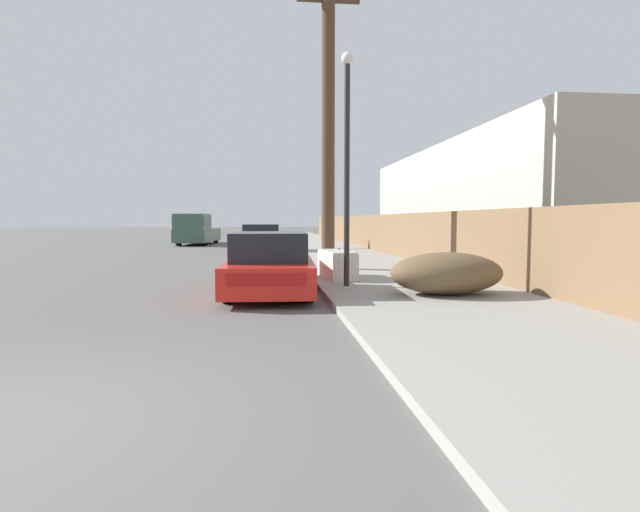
{
  "coord_description": "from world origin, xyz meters",
  "views": [
    {
      "loc": [
        2.03,
        -3.65,
        1.54
      ],
      "look_at": [
        3.95,
        13.46,
        0.3
      ],
      "focal_mm": 28.0,
      "sensor_mm": 36.0,
      "label": 1
    }
  ],
  "objects": [
    {
      "name": "sidewalk_curb",
      "position": [
        5.3,
        23.5,
        0.06
      ],
      "size": [
        4.2,
        63.0,
        0.12
      ],
      "primitive_type": "cube",
      "color": "gray",
      "rests_on": "ground"
    },
    {
      "name": "discarded_fridge",
      "position": [
        3.81,
        8.48,
        0.46
      ],
      "size": [
        0.8,
        1.7,
        0.7
      ],
      "rotation": [
        0.0,
        0.0,
        0.11
      ],
      "color": "silver",
      "rests_on": "sidewalk_curb"
    },
    {
      "name": "parked_sports_car_red",
      "position": [
        2.16,
        6.89,
        0.59
      ],
      "size": [
        1.93,
        4.51,
        1.29
      ],
      "rotation": [
        0.0,
        0.0,
        -0.05
      ],
      "color": "red",
      "rests_on": "ground"
    },
    {
      "name": "car_parked_mid",
      "position": [
        1.87,
        20.14,
        0.63
      ],
      "size": [
        1.9,
        4.05,
        1.35
      ],
      "rotation": [
        0.0,
        0.0,
        0.0
      ],
      "color": "#2D478C",
      "rests_on": "ground"
    },
    {
      "name": "pickup_truck",
      "position": [
        -2.21,
        28.18,
        0.95
      ],
      "size": [
        2.36,
        5.86,
        1.92
      ],
      "rotation": [
        0.0,
        0.0,
        3.06
      ],
      "color": "#385647",
      "rests_on": "ground"
    },
    {
      "name": "utility_pole",
      "position": [
        3.89,
        10.84,
        4.44
      ],
      "size": [
        1.8,
        0.38,
        8.49
      ],
      "color": "#4C3826",
      "rests_on": "sidewalk_curb"
    },
    {
      "name": "street_lamp",
      "position": [
        3.79,
        6.94,
        2.97
      ],
      "size": [
        0.26,
        0.26,
        4.94
      ],
      "color": "#232326",
      "rests_on": "sidewalk_curb"
    },
    {
      "name": "brush_pile",
      "position": [
        5.5,
        5.52,
        0.52
      ],
      "size": [
        2.18,
        1.36,
        0.81
      ],
      "color": "brown",
      "rests_on": "sidewalk_curb"
    },
    {
      "name": "wooden_fence",
      "position": [
        7.25,
        21.63,
        0.96
      ],
      "size": [
        0.08,
        43.78,
        1.67
      ],
      "primitive_type": "cube",
      "color": "brown",
      "rests_on": "sidewalk_curb"
    },
    {
      "name": "building_right_house",
      "position": [
        12.39,
        17.99,
        2.38
      ],
      "size": [
        6.0,
        19.19,
        4.77
      ],
      "primitive_type": "cube",
      "color": "beige",
      "rests_on": "ground"
    },
    {
      "name": "pedestrian",
      "position": [
        5.26,
        21.43,
        0.97
      ],
      "size": [
        0.34,
        0.34,
        1.66
      ],
      "color": "#282D42",
      "rests_on": "sidewalk_curb"
    }
  ]
}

